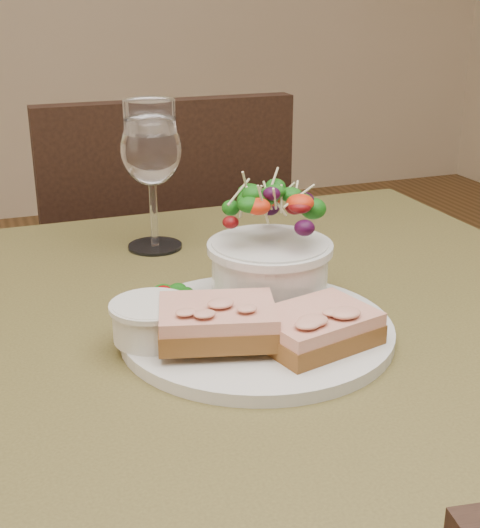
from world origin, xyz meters
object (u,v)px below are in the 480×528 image
object	(u,v)px
dinner_plate	(257,330)
sandwich_front	(316,328)
ramekin	(152,319)
salad_bowl	(270,244)
cafe_table	(255,405)
wine_glass	(151,154)
sandwich_back	(218,321)
chair_far	(156,386)

from	to	relation	value
dinner_plate	sandwich_front	xyz separation A→B (m)	(0.04, -0.05, 0.02)
dinner_plate	ramekin	xyz separation A→B (m)	(-0.10, 0.01, 0.03)
ramekin	salad_bowl	xyz separation A→B (m)	(0.14, 0.05, 0.04)
cafe_table	wine_glass	xyz separation A→B (m)	(-0.04, 0.25, 0.22)
cafe_table	ramekin	bearing A→B (deg)	-164.68
sandwich_back	dinner_plate	bearing A→B (deg)	43.81
cafe_table	wine_glass	world-z (taller)	wine_glass
cafe_table	salad_bowl	bearing A→B (deg)	40.20
dinner_plate	salad_bowl	bearing A→B (deg)	57.20
sandwich_back	sandwich_front	bearing A→B (deg)	-2.45
cafe_table	sandwich_front	xyz separation A→B (m)	(0.02, -0.09, 0.13)
cafe_table	wine_glass	bearing A→B (deg)	99.77
sandwich_front	salad_bowl	bearing A→B (deg)	76.48
salad_bowl	sandwich_front	bearing A→B (deg)	-89.65
sandwich_front	sandwich_back	size ratio (longest dim) A/B	0.97
sandwich_front	sandwich_back	world-z (taller)	sandwich_back
ramekin	chair_far	bearing A→B (deg)	77.08
chair_far	wine_glass	bearing A→B (deg)	78.48
cafe_table	wine_glass	distance (m)	0.34
cafe_table	chair_far	xyz separation A→B (m)	(0.05, 0.68, -0.36)
sandwich_back	salad_bowl	bearing A→B (deg)	59.48
ramekin	salad_bowl	bearing A→B (deg)	20.21
sandwich_back	chair_far	bearing A→B (deg)	96.83
sandwich_back	salad_bowl	xyz separation A→B (m)	(0.08, 0.08, 0.04)
sandwich_back	salad_bowl	world-z (taller)	salad_bowl
sandwich_front	sandwich_back	xyz separation A→B (m)	(-0.09, 0.03, 0.01)
salad_bowl	wine_glass	world-z (taller)	wine_glass
cafe_table	dinner_plate	bearing A→B (deg)	-110.00
sandwich_back	ramekin	bearing A→B (deg)	164.21
chair_far	sandwich_back	distance (m)	0.89
chair_far	sandwich_back	size ratio (longest dim) A/B	7.35
dinner_plate	sandwich_back	xyz separation A→B (m)	(-0.05, -0.03, 0.03)
sandwich_back	cafe_table	bearing A→B (deg)	60.83
sandwich_back	wine_glass	size ratio (longest dim) A/B	0.70
cafe_table	sandwich_front	bearing A→B (deg)	-75.54
chair_far	dinner_plate	bearing A→B (deg)	85.44
sandwich_front	ramekin	distance (m)	0.15
salad_bowl	dinner_plate	bearing A→B (deg)	-122.80
cafe_table	dinner_plate	world-z (taller)	dinner_plate
sandwich_front	ramekin	size ratio (longest dim) A/B	1.67
chair_far	sandwich_front	bearing A→B (deg)	88.52
wine_glass	chair_far	bearing A→B (deg)	78.16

